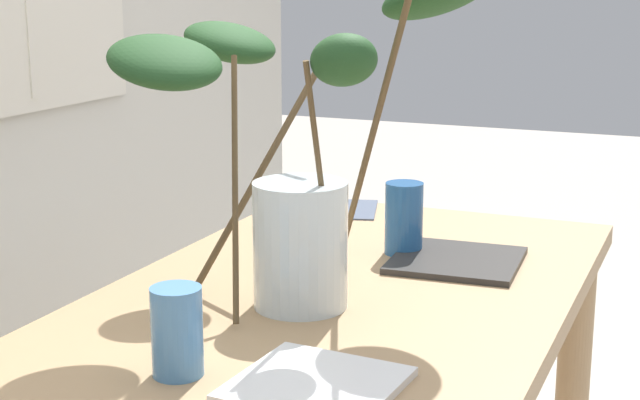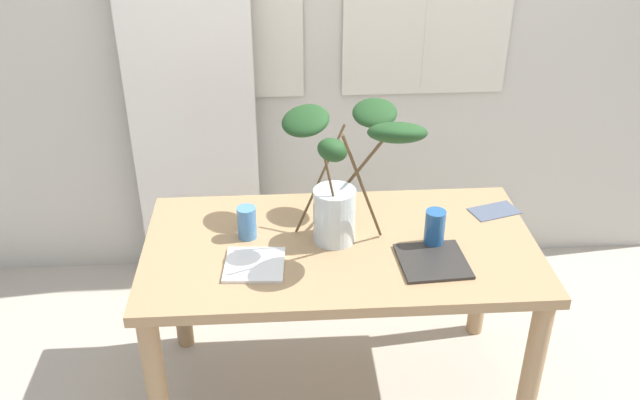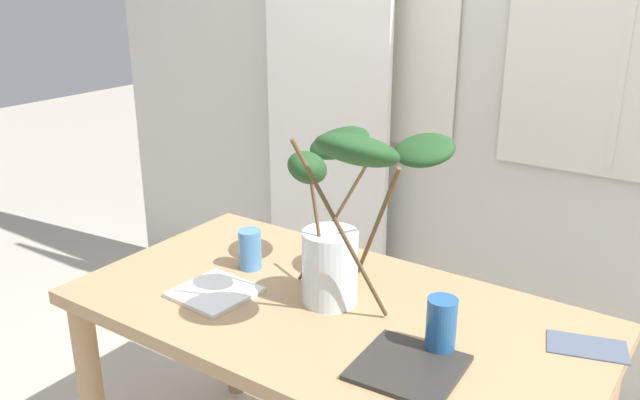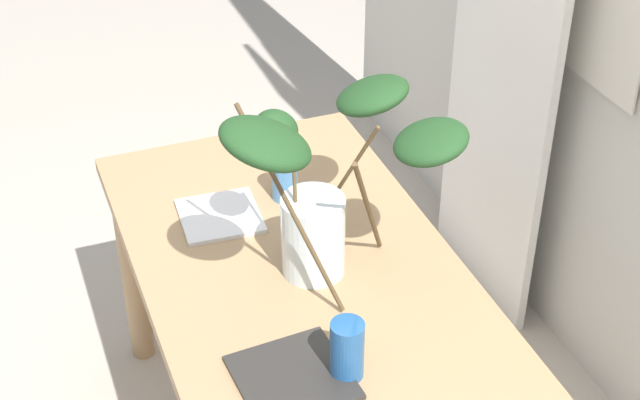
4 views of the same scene
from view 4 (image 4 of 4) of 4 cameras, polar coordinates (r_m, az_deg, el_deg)
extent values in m
cube|color=tan|center=(2.54, -0.82, -4.91)|extent=(1.54, 0.82, 0.04)
cylinder|color=tan|center=(3.26, -10.87, -4.03)|extent=(0.08, 0.08, 0.73)
cylinder|color=tan|center=(3.40, 0.62, -1.49)|extent=(0.08, 0.08, 0.73)
cylinder|color=silver|center=(2.48, -0.40, -2.09)|extent=(0.16, 0.16, 0.22)
cylinder|color=silver|center=(2.53, -0.40, -3.37)|extent=(0.15, 0.15, 0.07)
cylinder|color=brown|center=(2.42, -1.44, -0.09)|extent=(0.10, 0.03, 0.42)
ellipsoid|color=#1E421E|center=(2.30, -2.60, 4.13)|extent=(0.15, 0.15, 0.13)
cylinder|color=brown|center=(2.39, 2.83, -0.49)|extent=(0.24, 0.19, 0.44)
ellipsoid|color=#1E421E|center=(2.25, 6.49, 3.39)|extent=(0.25, 0.26, 0.12)
cylinder|color=brown|center=(2.49, 1.31, 1.02)|extent=(0.21, 0.11, 0.42)
ellipsoid|color=#1E421E|center=(2.45, 3.08, 6.12)|extent=(0.26, 0.26, 0.14)
cylinder|color=brown|center=(2.29, -1.65, -0.68)|extent=(0.19, 0.21, 0.53)
ellipsoid|color=#1E421E|center=(2.05, -3.21, 3.32)|extent=(0.29, 0.30, 0.16)
cylinder|color=#4C84BC|center=(2.79, -2.07, 1.28)|extent=(0.07, 0.07, 0.13)
cylinder|color=#235693|center=(2.22, 1.59, -8.72)|extent=(0.08, 0.08, 0.15)
cube|color=white|center=(2.75, -5.86, -0.93)|extent=(0.23, 0.23, 0.01)
cube|color=#2D2B28|center=(2.25, -1.61, -10.30)|extent=(0.26, 0.26, 0.01)
camera|label=1|loc=(3.48, -20.09, 15.41)|focal=54.20mm
camera|label=2|loc=(2.61, -61.79, 15.23)|focal=38.74mm
camera|label=3|loc=(1.35, -51.22, -9.28)|focal=37.36mm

